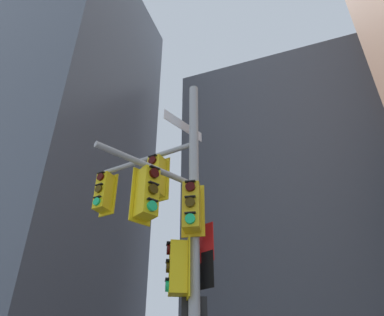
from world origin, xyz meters
The scene contains 3 objects.
building_tower_left centered at (-15.88, 11.63, 17.49)m, with size 12.09×12.09×34.98m, color #4C5460.
building_mid_block centered at (1.16, 27.28, 14.54)m, with size 17.74×17.74×29.08m, color #4C5460.
signal_pole_assembly centered at (-0.51, -0.07, 4.96)m, with size 3.28×2.89×8.89m.
Camera 1 is at (2.42, -6.79, 2.09)m, focal length 35.05 mm.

